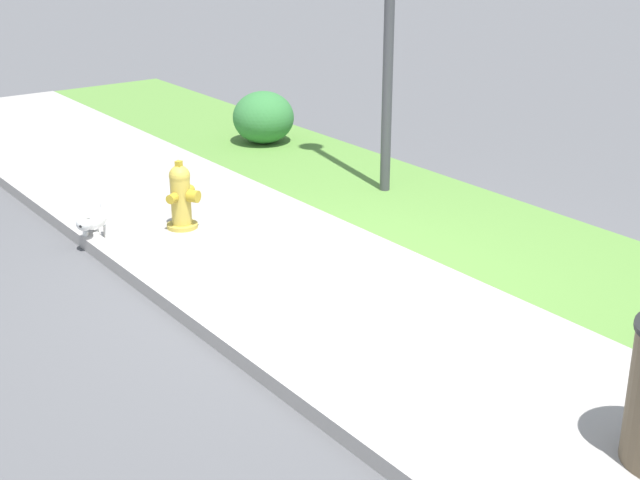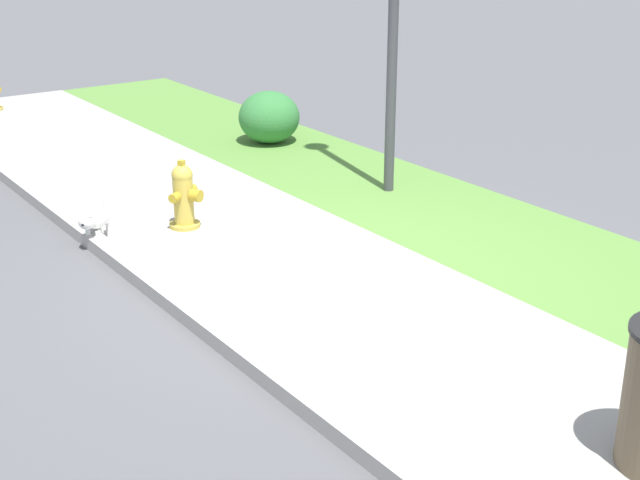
# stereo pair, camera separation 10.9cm
# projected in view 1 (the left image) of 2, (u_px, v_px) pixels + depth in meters

# --- Properties ---
(ground_plane) EXTENTS (120.00, 120.00, 0.00)m
(ground_plane) POSITION_uv_depth(u_px,v_px,m) (317.00, 283.00, 7.45)
(ground_plane) COLOR #515154
(sidewalk_pavement) EXTENTS (18.00, 2.23, 0.01)m
(sidewalk_pavement) POSITION_uv_depth(u_px,v_px,m) (317.00, 283.00, 7.44)
(sidewalk_pavement) COLOR #9E9993
(sidewalk_pavement) RESTS_ON ground
(grass_verge) EXTENTS (18.00, 1.90, 0.01)m
(grass_verge) POSITION_uv_depth(u_px,v_px,m) (490.00, 232.00, 8.59)
(grass_verge) COLOR #568438
(grass_verge) RESTS_ON ground
(street_curb) EXTENTS (18.00, 0.16, 0.12)m
(street_curb) POSITION_uv_depth(u_px,v_px,m) (190.00, 314.00, 6.76)
(street_curb) COLOR #9E9993
(street_curb) RESTS_ON ground
(fire_hydrant_by_grass_verge) EXTENTS (0.35, 0.37, 0.68)m
(fire_hydrant_by_grass_verge) POSITION_uv_depth(u_px,v_px,m) (181.00, 197.00, 8.57)
(fire_hydrant_by_grass_verge) COLOR gold
(fire_hydrant_by_grass_verge) RESTS_ON ground
(small_white_dog) EXTENTS (0.38, 0.41, 0.41)m
(small_white_dog) POSITION_uv_depth(u_px,v_px,m) (93.00, 221.00, 8.16)
(small_white_dog) COLOR white
(small_white_dog) RESTS_ON ground
(shrub_bush_mid_verge) EXTENTS (0.80, 0.80, 0.68)m
(shrub_bush_mid_verge) POSITION_uv_depth(u_px,v_px,m) (263.00, 117.00, 11.61)
(shrub_bush_mid_verge) COLOR #337538
(shrub_bush_mid_verge) RESTS_ON ground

